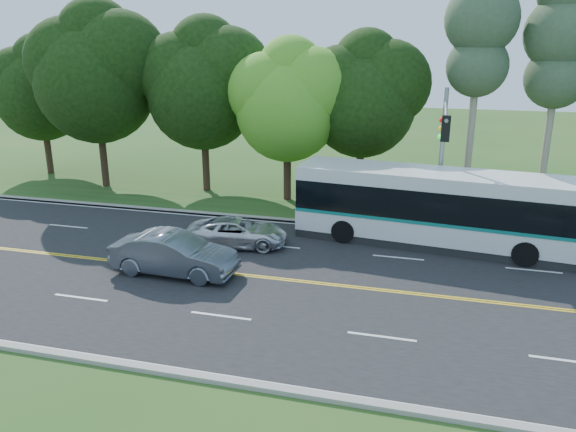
% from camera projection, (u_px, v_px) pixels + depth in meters
% --- Properties ---
extents(ground, '(120.00, 120.00, 0.00)m').
position_uv_depth(ground, '(265.00, 278.00, 22.40)').
color(ground, '#224D19').
rests_on(ground, ground).
extents(road, '(60.00, 14.00, 0.02)m').
position_uv_depth(road, '(265.00, 277.00, 22.40)').
color(road, black).
rests_on(road, ground).
extents(curb_north, '(60.00, 0.30, 0.15)m').
position_uv_depth(curb_north, '(305.00, 222.00, 28.96)').
color(curb_north, gray).
rests_on(curb_north, ground).
extents(curb_south, '(60.00, 0.30, 0.15)m').
position_uv_depth(curb_south, '(190.00, 375.00, 15.79)').
color(curb_south, gray).
rests_on(curb_south, ground).
extents(grass_verge, '(60.00, 4.00, 0.10)m').
position_uv_depth(grass_verge, '(313.00, 212.00, 30.67)').
color(grass_verge, '#224D19').
rests_on(grass_verge, ground).
extents(lane_markings, '(57.60, 13.82, 0.00)m').
position_uv_depth(lane_markings, '(262.00, 277.00, 22.42)').
color(lane_markings, gold).
rests_on(lane_markings, road).
extents(tree_row, '(44.70, 9.10, 13.84)m').
position_uv_depth(tree_row, '(240.00, 81.00, 32.79)').
color(tree_row, black).
rests_on(tree_row, ground).
extents(bougainvillea_hedge, '(9.50, 2.25, 1.50)m').
position_uv_depth(bougainvillea_hedge, '(450.00, 215.00, 27.93)').
color(bougainvillea_hedge, '#A10D17').
rests_on(bougainvillea_hedge, ground).
extents(traffic_signal, '(0.42, 6.10, 7.00)m').
position_uv_depth(traffic_signal, '(443.00, 146.00, 24.37)').
color(traffic_signal, gray).
rests_on(traffic_signal, ground).
extents(transit_bus, '(13.31, 4.28, 3.42)m').
position_uv_depth(transit_bus, '(440.00, 210.00, 25.41)').
color(transit_bus, silver).
rests_on(transit_bus, road).
extents(sedan, '(5.15, 1.95, 1.68)m').
position_uv_depth(sedan, '(174.00, 254.00, 22.49)').
color(sedan, slate).
rests_on(sedan, road).
extents(suv, '(4.84, 2.87, 1.26)m').
position_uv_depth(suv, '(237.00, 232.00, 25.66)').
color(suv, silver).
rests_on(suv, road).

